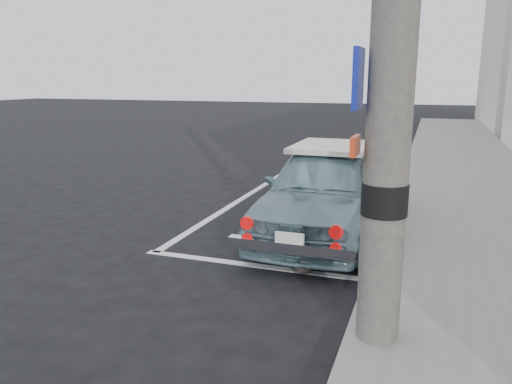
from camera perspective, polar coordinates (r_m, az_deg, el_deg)
ground at (r=6.66m, az=-2.47°, el=-6.46°), size 80.00×80.00×0.00m
sidewalk at (r=8.16m, az=24.67°, el=-3.46°), size 2.80×40.00×0.15m
pline_rear at (r=6.05m, az=0.20°, el=-8.43°), size 3.00×0.12×0.01m
pline_front at (r=12.66m, az=10.68°, el=2.64°), size 3.00×0.12×0.01m
pline_side at (r=9.66m, az=-0.82°, el=-0.29°), size 0.12×7.00×0.01m
retro_coupe at (r=7.20m, az=7.93°, el=0.31°), size 1.53×3.79×1.29m
cat at (r=5.84m, az=5.44°, el=-8.12°), size 0.29×0.47×0.25m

